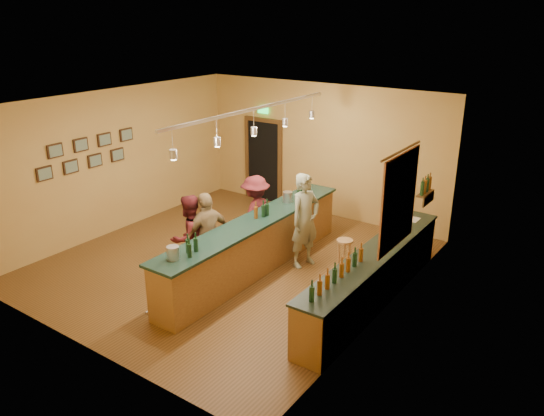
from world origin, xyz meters
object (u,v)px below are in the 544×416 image
Objects in this scene: customer_a at (189,237)px; bar_stool at (345,247)px; customer_c at (256,214)px; back_counter at (373,277)px; tasting_bar at (255,241)px; bartender at (305,221)px; customer_b at (208,236)px.

bar_stool is at bearing 138.71° from customer_a.
customer_c is at bearing 179.11° from customer_a.
customer_c is 2.54× the size of bar_stool.
customer_c reaches higher than bar_stool.
customer_a is 2.96m from bar_stool.
tasting_bar is at bearing -175.64° from back_counter.
bartender is 1.20m from customer_c.
tasting_bar is at bearing 156.98° from customer_b.
back_counter is 2.42× the size of bartender.
bartender is at bearing 155.16° from customer_b.
tasting_bar is at bearing 146.89° from customer_a.
bartender is 0.91m from bar_stool.
tasting_bar reaches higher than bar_stool.
bartender is at bearing 93.03° from customer_c.
tasting_bar is 3.13× the size of customer_c.
bar_stool is at bearing 99.33° from customer_c.
bartender is at bearing 147.24° from customer_a.
tasting_bar is (-2.37, -0.18, 0.12)m from back_counter.
bartender is (-1.73, 0.58, 0.45)m from back_counter.
bartender is (0.65, 0.76, 0.33)m from tasting_bar.
tasting_bar is at bearing -145.38° from bar_stool.
customer_b reaches higher than customer_a.
bartender reaches higher than back_counter.
back_counter is 1.88m from bartender.
customer_c is (-1.20, -0.00, -0.12)m from bartender.
customer_a reaches higher than customer_c.
customer_a reaches higher than tasting_bar.
bartender is 1.12× the size of customer_b.
customer_a is at bearing 153.61° from bartender.
customer_a reaches higher than back_counter.
bartender reaches higher than tasting_bar.
customer_c is 2.00m from bar_stool.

